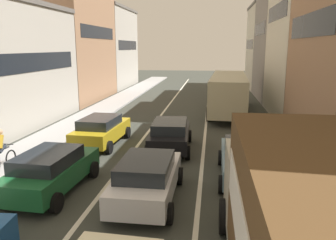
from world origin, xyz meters
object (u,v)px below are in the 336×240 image
sedan_centre_lane_second (147,178)px  sedan_right_lane_behind_truck (246,159)px  wagon_left_lane_second (51,170)px  sedan_left_lane_third (101,130)px  bus_mid_queue_primary (228,90)px  removalist_box_truck (304,225)px  hatchback_centre_lane_third (170,134)px  cyclist_on_sidewalk (1,150)px

sedan_centre_lane_second → sedan_right_lane_behind_truck: 4.11m
wagon_left_lane_second → sedan_left_lane_third: bearing=4.4°
sedan_centre_lane_second → bus_mid_queue_primary: size_ratio=0.41×
removalist_box_truck → sedan_centre_lane_second: size_ratio=1.79×
hatchback_centre_lane_third → bus_mid_queue_primary: 10.52m
sedan_right_lane_behind_truck → bus_mid_queue_primary: bus_mid_queue_primary is taller
sedan_centre_lane_second → removalist_box_truck: bearing=-141.1°
wagon_left_lane_second → removalist_box_truck: bearing=-121.3°
bus_mid_queue_primary → cyclist_on_sidewalk: (-9.77, -13.65, -0.91)m
wagon_left_lane_second → bus_mid_queue_primary: (6.73, 15.43, 0.96)m
wagon_left_lane_second → cyclist_on_sidewalk: (-3.03, 1.78, 0.05)m
sedan_left_lane_third → cyclist_on_sidewalk: (-2.89, -4.11, 0.05)m
sedan_centre_lane_second → wagon_left_lane_second: (-3.46, 0.26, 0.00)m
sedan_left_lane_third → sedan_right_lane_behind_truck: bearing=-115.7°
removalist_box_truck → sedan_left_lane_third: removalist_box_truck is taller
sedan_right_lane_behind_truck → cyclist_on_sidewalk: size_ratio=2.50×
removalist_box_truck → sedan_right_lane_behind_truck: 7.05m
sedan_centre_lane_second → wagon_left_lane_second: same height
sedan_centre_lane_second → cyclist_on_sidewalk: 6.81m
wagon_left_lane_second → bus_mid_queue_primary: size_ratio=0.41×
wagon_left_lane_second → cyclist_on_sidewalk: size_ratio=2.54×
wagon_left_lane_second → bus_mid_queue_primary: bearing=-20.6°
hatchback_centre_lane_third → cyclist_on_sidewalk: cyclist_on_sidewalk is taller
removalist_box_truck → bus_mid_queue_primary: size_ratio=0.73×
removalist_box_truck → wagon_left_lane_second: (-7.16, 4.89, -1.18)m
removalist_box_truck → bus_mid_queue_primary: 20.33m
sedan_centre_lane_second → sedan_left_lane_third: same height
sedan_left_lane_third → bus_mid_queue_primary: bus_mid_queue_primary is taller
removalist_box_truck → wagon_left_lane_second: 8.75m
wagon_left_lane_second → sedan_left_lane_third: 5.89m
sedan_centre_lane_second → sedan_right_lane_behind_truck: (3.40, 2.32, 0.00)m
hatchback_centre_lane_third → sedan_left_lane_third: 3.67m
sedan_centre_lane_second → cyclist_on_sidewalk: (-6.49, 2.04, 0.05)m
removalist_box_truck → cyclist_on_sidewalk: 12.23m
sedan_left_lane_third → cyclist_on_sidewalk: size_ratio=2.54×
removalist_box_truck → hatchback_centre_lane_third: bearing=19.1°
sedan_centre_lane_second → bus_mid_queue_primary: (3.27, 15.70, 0.96)m
removalist_box_truck → hatchback_centre_lane_third: removalist_box_truck is taller
bus_mid_queue_primary → cyclist_on_sidewalk: 16.81m
sedan_centre_lane_second → hatchback_centre_lane_third: 5.74m
sedan_left_lane_third → cyclist_on_sidewalk: 5.03m
hatchback_centre_lane_third → sedan_right_lane_behind_truck: bearing=-138.1°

